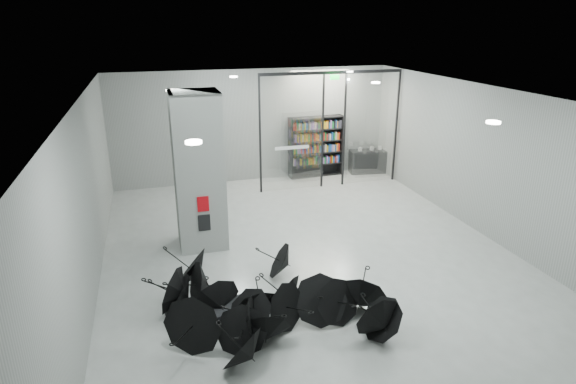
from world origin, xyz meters
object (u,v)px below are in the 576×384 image
object	(u,v)px
shop_counter	(369,161)
bookshelf	(316,147)
bench	(235,312)
umbrella_cluster	(261,309)
column	(199,171)

from	to	relation	value
shop_counter	bookshelf	bearing A→B (deg)	-177.16
bench	bookshelf	size ratio (longest dim) A/B	0.56
bookshelf	shop_counter	size ratio (longest dim) A/B	1.54
shop_counter	umbrella_cluster	world-z (taller)	umbrella_cluster
bookshelf	shop_counter	bearing A→B (deg)	-8.02
bookshelf	column	bearing A→B (deg)	-138.43
column	umbrella_cluster	world-z (taller)	column
column	bookshelf	xyz separation A→B (m)	(4.82, 4.75, -0.87)
column	shop_counter	bearing A→B (deg)	33.41
umbrella_cluster	column	bearing A→B (deg)	99.70
column	umbrella_cluster	xyz separation A→B (m)	(0.67, -3.91, -1.69)
bookshelf	bench	bearing A→B (deg)	-121.75
column	umbrella_cluster	distance (m)	4.31
shop_counter	umbrella_cluster	distance (m)	10.53
bench	column	bearing A→B (deg)	79.43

